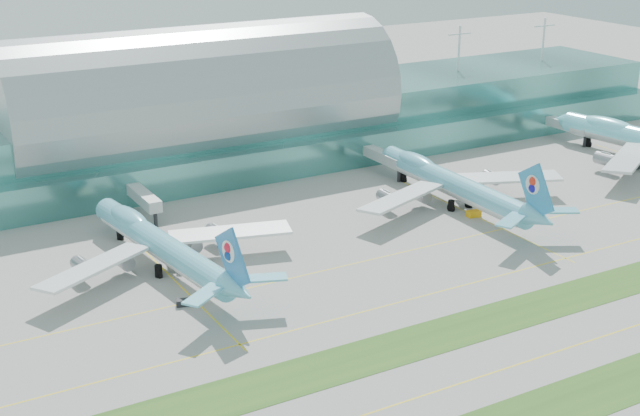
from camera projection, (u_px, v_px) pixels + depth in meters
ground at (462, 335)px, 172.02m from camera, size 700.00×700.00×0.00m
terminal at (200, 121)px, 272.31m from camera, size 340.00×69.10×36.00m
grass_strip_near at (566, 403)px, 149.16m from camera, size 420.00×12.00×0.08m
grass_strip_far at (455, 331)px, 173.64m from camera, size 420.00×12.00×0.08m
taxiline_b at (510, 367)px, 160.59m from camera, size 420.00×0.35×0.01m
taxiline_c at (408, 300)px, 186.71m from camera, size 420.00×0.35×0.01m
taxiline_d at (352, 264)px, 204.66m from camera, size 420.00×0.35×0.01m
airliner_b at (160, 243)px, 200.50m from camera, size 62.57×71.48×19.68m
airliner_c at (451, 182)px, 241.23m from camera, size 65.67×74.44×20.51m
gse_c at (185, 302)px, 184.06m from camera, size 3.95×2.68×1.39m
gse_d at (198, 267)px, 201.02m from camera, size 3.49×2.16×1.44m
gse_e at (474, 214)px, 233.90m from camera, size 3.84×2.45×1.66m
gse_f at (529, 209)px, 236.96m from camera, size 4.01×2.19×1.68m
gse_h at (634, 167)px, 273.18m from camera, size 4.08×2.02×1.67m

